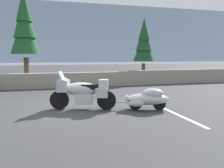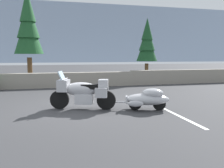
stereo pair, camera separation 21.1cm
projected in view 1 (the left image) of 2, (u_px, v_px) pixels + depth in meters
name	position (u px, v px, depth m)	size (l,w,h in m)	color
ground_plane	(76.00, 108.00, 8.26)	(80.00, 80.00, 0.00)	#38383A
stone_guard_wall	(58.00, 80.00, 13.55)	(24.00, 0.54, 0.93)	gray
distant_ridgeline	(51.00, 41.00, 98.93)	(240.00, 80.00, 16.00)	#8C9EB7
touring_motorcycle	(83.00, 92.00, 7.99)	(2.25, 1.15, 1.33)	black
car_shaped_trailer	(148.00, 98.00, 7.94)	(2.21, 1.12, 0.76)	black
pine_tree_tall	(25.00, 25.00, 14.47)	(1.81, 1.81, 6.06)	brown
pine_tree_secondary	(144.00, 42.00, 16.47)	(1.49, 1.49, 4.52)	brown
parking_stripe_marker	(173.00, 112.00, 7.61)	(0.12, 3.60, 0.01)	silver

